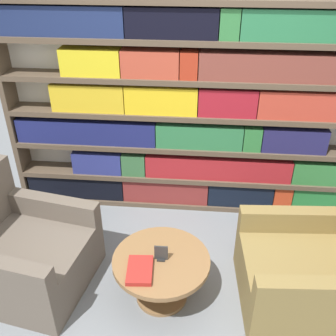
# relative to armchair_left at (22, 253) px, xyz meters

# --- Properties ---
(ground_plane) EXTENTS (14.00, 14.00, 0.00)m
(ground_plane) POSITION_rel_armchair_left_xyz_m (1.28, -0.13, -0.30)
(ground_plane) COLOR slate
(bookshelf) EXTENTS (3.50, 0.30, 2.05)m
(bookshelf) POSITION_rel_armchair_left_xyz_m (1.28, 1.23, 0.71)
(bookshelf) COLOR silver
(bookshelf) RESTS_ON ground_plane
(armchair_left) EXTENTS (1.07, 1.02, 0.92)m
(armchair_left) POSITION_rel_armchair_left_xyz_m (0.00, 0.00, 0.00)
(armchair_left) COLOR brown
(armchair_left) RESTS_ON ground_plane
(armchair_right) EXTENTS (0.98, 0.92, 0.92)m
(armchair_right) POSITION_rel_armchair_left_xyz_m (2.27, -0.01, 0.00)
(armchair_right) COLOR olive
(armchair_right) RESTS_ON ground_plane
(coffee_table) EXTENTS (0.74, 0.74, 0.41)m
(coffee_table) POSITION_rel_armchair_left_xyz_m (1.14, -0.08, -0.00)
(coffee_table) COLOR brown
(coffee_table) RESTS_ON ground_plane
(table_sign) EXTENTS (0.10, 0.06, 0.13)m
(table_sign) POSITION_rel_armchair_left_xyz_m (1.14, -0.08, 0.16)
(table_sign) COLOR black
(table_sign) RESTS_ON coffee_table
(stray_book) EXTENTS (0.20, 0.28, 0.03)m
(stray_book) POSITION_rel_armchair_left_xyz_m (1.00, -0.22, 0.13)
(stray_book) COLOR maroon
(stray_book) RESTS_ON coffee_table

